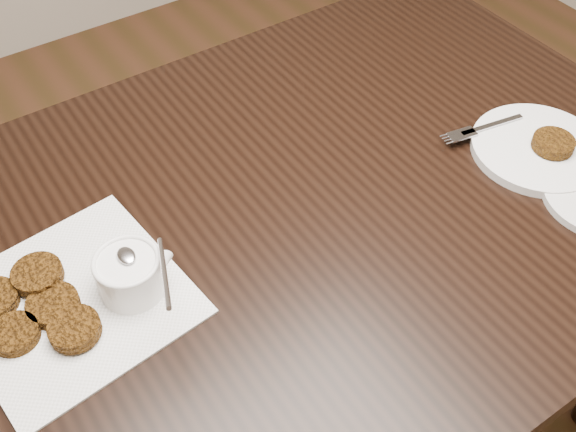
% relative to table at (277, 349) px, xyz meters
% --- Properties ---
extents(table, '(1.42, 0.91, 0.75)m').
position_rel_table_xyz_m(table, '(0.00, 0.00, 0.00)').
color(table, black).
rests_on(table, floor).
extents(napkin, '(0.31, 0.31, 0.00)m').
position_rel_table_xyz_m(napkin, '(-0.31, 0.03, 0.38)').
color(napkin, white).
rests_on(napkin, table).
extents(sauce_ramekin, '(0.13, 0.13, 0.13)m').
position_rel_table_xyz_m(sauce_ramekin, '(-0.23, -0.00, 0.44)').
color(sauce_ramekin, white).
rests_on(sauce_ramekin, napkin).
extents(patty_cluster, '(0.29, 0.29, 0.02)m').
position_rel_table_xyz_m(patty_cluster, '(-0.38, 0.03, 0.39)').
color(patty_cluster, brown).
rests_on(patty_cluster, napkin).
extents(plate_with_patty, '(0.26, 0.26, 0.03)m').
position_rel_table_xyz_m(plate_with_patty, '(0.45, -0.12, 0.39)').
color(plate_with_patty, white).
rests_on(plate_with_patty, table).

